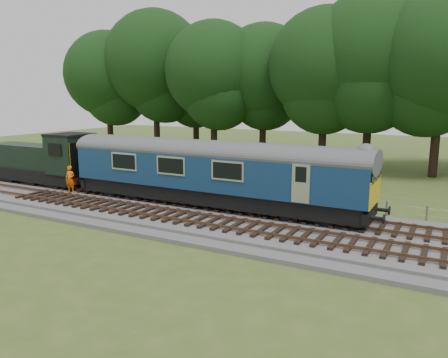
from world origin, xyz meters
The scene contains 9 objects.
ground centered at (0.00, 0.00, 0.00)m, with size 120.00×120.00×0.00m, color #3F5820.
ballast centered at (0.00, 0.00, 0.17)m, with size 70.00×7.00×0.35m, color #4C4C4F.
track_north centered at (0.00, 1.40, 0.42)m, with size 67.20×2.40×0.21m.
track_south centered at (0.00, -1.60, 0.42)m, with size 67.20×2.40×0.21m.
fence centered at (0.00, 4.50, 0.00)m, with size 64.00×0.12×1.00m, color #6B6054, non-canonical shape.
tree_line centered at (0.00, 22.00, 0.00)m, with size 70.00×8.00×18.00m, color black, non-canonical shape.
dmu_railcar centered at (-5.20, 1.40, 2.61)m, with size 18.05×2.86×3.88m.
shunter_loco centered at (-19.12, 1.40, 1.97)m, with size 8.91×2.60×3.38m.
worker centered at (-15.07, 0.01, 1.25)m, with size 0.66×0.43×1.80m, color orange.
Camera 1 is at (7.09, -19.91, 6.61)m, focal length 35.00 mm.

